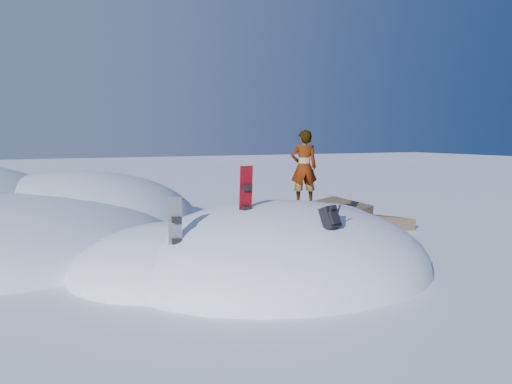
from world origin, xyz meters
name	(u,v)px	position (x,y,z in m)	size (l,w,h in m)	color
ground	(279,269)	(0.00, 0.00, 0.00)	(120.00, 120.00, 0.00)	white
snow_mound	(267,267)	(-0.17, 0.24, 0.00)	(8.00, 6.00, 3.00)	silver
rock_outcrop	(339,231)	(3.72, 3.01, 0.01)	(4.68, 4.41, 1.68)	brown
snowboard_red	(246,201)	(-0.92, -0.27, 1.61)	(0.28, 0.19, 1.48)	red
snowboard_dark	(176,233)	(-2.53, -0.64, 1.14)	(0.29, 0.23, 1.36)	black
backpack	(331,218)	(0.16, -1.75, 1.40)	(0.38, 0.46, 0.51)	black
gear_pile	(178,290)	(-2.57, -0.91, 0.13)	(0.99, 0.78, 0.26)	black
person	(304,167)	(0.95, 0.56, 2.20)	(0.63, 0.41, 1.73)	slate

